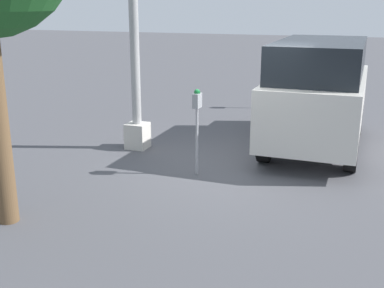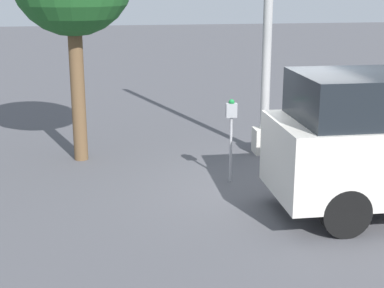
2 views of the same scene
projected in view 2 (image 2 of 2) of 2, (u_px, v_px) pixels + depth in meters
ground_plane at (272, 189)px, 10.68m from camera, size 80.00×80.00×0.00m
parking_meter_near at (231, 122)px, 10.76m from camera, size 0.21×0.12×1.58m
lamp_post at (267, 32)px, 12.21m from camera, size 0.44×0.44×6.81m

